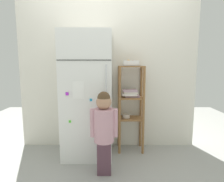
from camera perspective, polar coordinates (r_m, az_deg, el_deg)
ground_plane at (r=2.85m, az=-1.02°, el=-18.55°), size 6.00×6.00×0.00m
kitchen_wall_back at (r=2.89m, az=-0.92°, el=4.57°), size 2.68×0.03×2.20m
refrigerator at (r=2.62m, az=-7.05°, el=-1.34°), size 0.66×0.61×1.70m
child_standing at (r=2.18m, az=-2.16°, el=-10.21°), size 0.32×0.23×0.98m
pantry_shelf_unit at (r=2.77m, az=5.86°, el=-3.04°), size 0.37×0.29×1.25m
fruit_bin at (r=2.72m, az=6.02°, el=8.32°), size 0.22×0.15×0.08m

